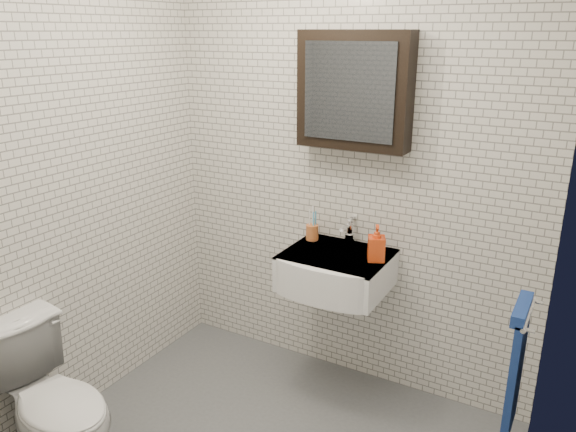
{
  "coord_description": "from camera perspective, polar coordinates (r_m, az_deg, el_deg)",
  "views": [
    {
      "loc": [
        1.21,
        -1.8,
        2.0
      ],
      "look_at": [
        -0.07,
        0.45,
        1.14
      ],
      "focal_mm": 35.0,
      "sensor_mm": 36.0,
      "label": 1
    }
  ],
  "objects": [
    {
      "name": "toothbrush_cup",
      "position": [
        3.22,
        2.48,
        -1.58
      ],
      "size": [
        0.09,
        0.09,
        0.2
      ],
      "rotation": [
        0.0,
        0.0,
        -0.39
      ],
      "color": "#BC622F",
      "rests_on": "washbasin"
    },
    {
      "name": "faucet",
      "position": [
        3.16,
        6.24,
        -1.73
      ],
      "size": [
        0.06,
        0.2,
        0.15
      ],
      "color": "silver",
      "rests_on": "washbasin"
    },
    {
      "name": "soap_bottle",
      "position": [
        2.95,
        8.99,
        -2.72
      ],
      "size": [
        0.12,
        0.12,
        0.19
      ],
      "primitive_type": "imported",
      "rotation": [
        0.0,
        0.0,
        0.43
      ],
      "color": "orange",
      "rests_on": "washbasin"
    },
    {
      "name": "toilet",
      "position": [
        2.92,
        -22.78,
        -17.24
      ],
      "size": [
        0.78,
        0.52,
        0.73
      ],
      "primitive_type": "imported",
      "rotation": [
        0.0,
        0.0,
        1.41
      ],
      "color": "white",
      "rests_on": "ground"
    },
    {
      "name": "room_shell",
      "position": [
        2.23,
        -4.14,
        4.57
      ],
      "size": [
        2.22,
        2.02,
        2.51
      ],
      "color": "silver",
      "rests_on": "ground"
    },
    {
      "name": "mirror_cabinet",
      "position": [
        2.98,
        6.74,
        12.53
      ],
      "size": [
        0.6,
        0.15,
        0.6
      ],
      "color": "black",
      "rests_on": "room_shell"
    },
    {
      "name": "towel_rail",
      "position": [
        2.5,
        22.22,
        -13.7
      ],
      "size": [
        0.09,
        0.3,
        0.58
      ],
      "color": "silver",
      "rests_on": "room_shell"
    },
    {
      "name": "washbasin",
      "position": [
        3.05,
        4.64,
        -5.69
      ],
      "size": [
        0.55,
        0.5,
        0.2
      ],
      "color": "white",
      "rests_on": "room_shell"
    }
  ]
}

